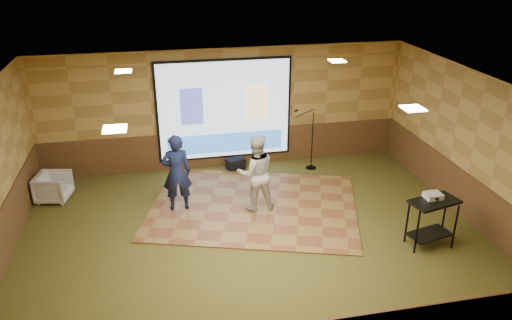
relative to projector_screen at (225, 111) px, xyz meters
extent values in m
plane|color=#2F3618|center=(0.00, -3.44, -1.47)|extent=(9.00, 9.00, 0.00)
cube|color=tan|center=(0.00, 0.06, 0.03)|extent=(9.00, 0.04, 3.00)
cube|color=tan|center=(0.00, -6.94, 0.03)|extent=(9.00, 0.04, 3.00)
cube|color=tan|center=(4.50, -3.44, 0.03)|extent=(0.04, 7.00, 3.00)
cube|color=beige|center=(0.00, -3.44, 1.53)|extent=(9.00, 7.00, 0.04)
cube|color=#54311C|center=(0.00, 0.04, -1.00)|extent=(9.00, 0.04, 0.95)
cube|color=#54311C|center=(-4.48, -3.44, -1.00)|extent=(0.04, 7.00, 0.95)
cube|color=#54311C|center=(4.48, -3.44, -1.00)|extent=(0.04, 7.00, 0.95)
cube|color=black|center=(0.00, 0.01, 0.03)|extent=(3.32, 0.03, 2.52)
cube|color=silver|center=(0.00, -0.02, 0.03)|extent=(3.20, 0.02, 2.40)
cube|color=#444C97|center=(-0.80, -0.03, 0.18)|extent=(0.55, 0.01, 0.90)
cube|color=#F3D48D|center=(0.80, -0.03, 0.18)|extent=(0.55, 0.01, 0.90)
cube|color=#3570C7|center=(0.00, -0.03, -0.82)|extent=(2.88, 0.01, 0.50)
cube|color=#FDE7BD|center=(-2.20, -1.64, 1.50)|extent=(0.32, 0.32, 0.02)
cube|color=#FDE7BD|center=(2.20, -1.64, 1.50)|extent=(0.32, 0.32, 0.02)
cube|color=#FDE7BD|center=(-2.20, -4.94, 1.50)|extent=(0.32, 0.32, 0.02)
cube|color=#FDE7BD|center=(2.20, -4.94, 1.50)|extent=(0.32, 0.32, 0.02)
cube|color=olive|center=(0.27, -2.23, -1.46)|extent=(5.18, 4.50, 0.03)
imported|color=#161F46|center=(-1.33, -2.03, -0.60)|extent=(0.63, 0.43, 1.68)
imported|color=beige|center=(0.29, -2.36, -0.61)|extent=(0.83, 0.65, 1.66)
cylinder|color=black|center=(2.84, -4.55, -1.02)|extent=(0.04, 0.04, 0.91)
cylinder|color=black|center=(3.60, -4.55, -1.02)|extent=(0.04, 0.04, 0.91)
cylinder|color=black|center=(2.84, -4.17, -1.02)|extent=(0.04, 0.04, 0.91)
cylinder|color=black|center=(3.60, -4.17, -1.02)|extent=(0.04, 0.04, 0.91)
cube|color=black|center=(3.22, -4.36, -0.54)|extent=(0.91, 0.48, 0.05)
cube|color=black|center=(3.22, -4.36, -1.24)|extent=(0.81, 0.43, 0.03)
cube|color=silver|center=(3.23, -4.27, -0.47)|extent=(0.31, 0.26, 0.10)
cylinder|color=black|center=(2.09, -0.57, -1.47)|extent=(0.26, 0.26, 0.02)
cylinder|color=black|center=(2.09, -0.57, -0.74)|extent=(0.02, 0.02, 1.48)
cylinder|color=black|center=(1.87, -0.57, 0.00)|extent=(0.47, 0.02, 0.19)
cylinder|color=black|center=(1.65, -0.57, 0.08)|extent=(0.11, 0.05, 0.08)
imported|color=gray|center=(-4.00, -1.03, -1.16)|extent=(0.81, 0.80, 0.63)
cube|color=black|center=(0.21, -0.23, -1.34)|extent=(0.51, 0.41, 0.28)
camera|label=1|loc=(-1.61, -11.54, 3.85)|focal=35.00mm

